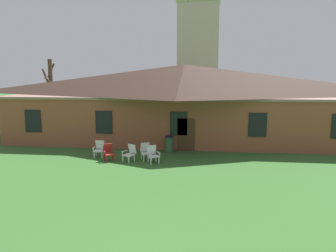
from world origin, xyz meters
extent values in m
cube|color=brown|center=(0.00, 20.92, 1.60)|extent=(24.43, 10.00, 3.20)
cube|color=#926D5E|center=(0.00, 20.92, 3.28)|extent=(24.92, 10.20, 0.16)
pyramid|color=black|center=(0.00, 20.92, 4.48)|extent=(25.41, 10.40, 2.24)
cube|color=black|center=(-9.77, 15.89, 1.76)|extent=(1.10, 0.06, 1.50)
cube|color=black|center=(-4.89, 15.89, 1.76)|extent=(1.10, 0.06, 1.50)
cube|color=black|center=(0.00, 15.89, 1.76)|extent=(1.10, 0.06, 1.50)
cube|color=black|center=(4.89, 15.89, 1.76)|extent=(1.10, 0.06, 1.50)
cube|color=#422819|center=(0.47, 15.89, 1.05)|extent=(1.10, 0.06, 2.10)
cube|color=#BCB29E|center=(0.58, 36.74, 6.57)|extent=(4.80, 4.80, 13.14)
cube|color=silver|center=(0.58, 36.74, 13.32)|extent=(5.18, 5.18, 0.36)
cube|color=white|center=(-4.28, 13.48, 0.18)|extent=(0.05, 0.05, 0.36)
cube|color=white|center=(-4.74, 13.44, 0.18)|extent=(0.05, 0.05, 0.36)
cube|color=white|center=(-4.31, 13.92, 0.18)|extent=(0.05, 0.05, 0.36)
cube|color=white|center=(-4.77, 13.88, 0.18)|extent=(0.05, 0.05, 0.36)
cube|color=white|center=(-4.53, 13.68, 0.39)|extent=(0.58, 0.56, 0.05)
cube|color=white|center=(-4.55, 13.99, 0.69)|extent=(0.53, 0.23, 0.54)
cube|color=white|center=(-4.23, 13.68, 0.58)|extent=(0.10, 0.47, 0.03)
cube|color=white|center=(-4.22, 13.52, 0.47)|extent=(0.04, 0.04, 0.22)
cube|color=white|center=(-4.81, 13.64, 0.58)|extent=(0.10, 0.47, 0.03)
cube|color=white|center=(-4.80, 13.48, 0.47)|extent=(0.04, 0.04, 0.22)
cube|color=maroon|center=(-3.35, 12.86, 0.18)|extent=(0.07, 0.07, 0.36)
cube|color=maroon|center=(-3.73, 12.61, 0.18)|extent=(0.07, 0.07, 0.36)
cube|color=maroon|center=(-3.59, 13.23, 0.18)|extent=(0.07, 0.07, 0.36)
cube|color=maroon|center=(-3.97, 12.97, 0.18)|extent=(0.07, 0.07, 0.36)
cube|color=maroon|center=(-3.66, 12.92, 0.39)|extent=(0.74, 0.73, 0.05)
cube|color=maroon|center=(-3.83, 13.18, 0.69)|extent=(0.53, 0.44, 0.54)
cube|color=maroon|center=(-3.41, 13.06, 0.58)|extent=(0.31, 0.42, 0.03)
cube|color=maroon|center=(-3.32, 12.92, 0.47)|extent=(0.06, 0.06, 0.22)
cube|color=maroon|center=(-3.89, 12.74, 0.58)|extent=(0.31, 0.42, 0.03)
cube|color=maroon|center=(-3.80, 12.60, 0.47)|extent=(0.06, 0.06, 0.22)
cube|color=silver|center=(-2.46, 12.56, 0.18)|extent=(0.07, 0.07, 0.36)
cube|color=silver|center=(-2.86, 12.79, 0.18)|extent=(0.07, 0.07, 0.36)
cube|color=silver|center=(-2.24, 12.94, 0.18)|extent=(0.07, 0.07, 0.36)
cube|color=silver|center=(-2.63, 13.17, 0.18)|extent=(0.07, 0.07, 0.36)
cube|color=silver|center=(-2.55, 12.87, 0.39)|extent=(0.73, 0.72, 0.05)
cube|color=silver|center=(-2.39, 13.14, 0.69)|extent=(0.54, 0.42, 0.54)
cube|color=silver|center=(-2.31, 12.70, 0.58)|extent=(0.29, 0.43, 0.03)
cube|color=silver|center=(-2.39, 12.56, 0.47)|extent=(0.05, 0.05, 0.22)
cube|color=silver|center=(-2.81, 13.00, 0.58)|extent=(0.29, 0.43, 0.03)
cube|color=silver|center=(-2.89, 12.86, 0.47)|extent=(0.05, 0.05, 0.22)
cube|color=white|center=(-1.31, 13.28, 0.18)|extent=(0.07, 0.07, 0.36)
cube|color=white|center=(-1.72, 13.06, 0.18)|extent=(0.07, 0.07, 0.36)
cube|color=white|center=(-1.51, 13.67, 0.18)|extent=(0.07, 0.07, 0.36)
cube|color=white|center=(-1.92, 13.46, 0.18)|extent=(0.07, 0.07, 0.36)
cube|color=white|center=(-1.62, 13.37, 0.39)|extent=(0.72, 0.71, 0.05)
cube|color=white|center=(-1.76, 13.64, 0.69)|extent=(0.54, 0.41, 0.54)
cube|color=white|center=(-1.35, 13.48, 0.58)|extent=(0.27, 0.44, 0.03)
cube|color=white|center=(-1.27, 13.34, 0.47)|extent=(0.05, 0.05, 0.22)
cube|color=white|center=(-1.86, 13.21, 0.58)|extent=(0.27, 0.44, 0.03)
cube|color=white|center=(-1.79, 13.07, 0.47)|extent=(0.05, 0.05, 0.22)
cube|color=white|center=(-0.80, 12.68, 0.18)|extent=(0.07, 0.07, 0.36)
cube|color=white|center=(-1.20, 12.45, 0.18)|extent=(0.07, 0.07, 0.36)
cube|color=white|center=(-1.02, 13.06, 0.18)|extent=(0.07, 0.07, 0.36)
cube|color=white|center=(-1.42, 12.84, 0.18)|extent=(0.07, 0.07, 0.36)
cube|color=white|center=(-1.11, 12.76, 0.39)|extent=(0.73, 0.72, 0.05)
cube|color=white|center=(-1.27, 13.03, 0.69)|extent=(0.54, 0.42, 0.54)
cube|color=white|center=(-0.85, 12.88, 0.58)|extent=(0.28, 0.44, 0.03)
cube|color=white|center=(-0.77, 12.74, 0.47)|extent=(0.05, 0.05, 0.22)
cube|color=white|center=(-1.36, 12.60, 0.58)|extent=(0.28, 0.44, 0.03)
cube|color=white|center=(-1.28, 12.46, 0.47)|extent=(0.05, 0.05, 0.22)
cylinder|color=brown|center=(-11.87, 22.98, 3.07)|extent=(0.36, 0.36, 6.14)
cylinder|color=brown|center=(-12.02, 22.57, 4.36)|extent=(1.01, 0.50, 1.93)
cylinder|color=brown|center=(-11.93, 23.25, 5.18)|extent=(0.73, 0.30, 1.28)
cylinder|color=brown|center=(-11.31, 22.46, 3.83)|extent=(1.23, 1.31, 1.60)
cylinder|color=#335638|center=(-0.57, 15.62, 0.45)|extent=(0.52, 0.52, 0.90)
cylinder|color=black|center=(-0.57, 15.62, 0.94)|extent=(0.56, 0.56, 0.08)
camera|label=1|loc=(1.74, -4.52, 4.84)|focal=34.97mm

